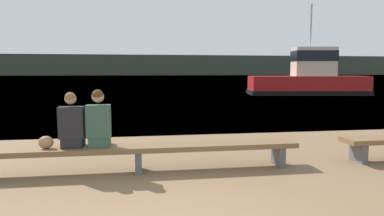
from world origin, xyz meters
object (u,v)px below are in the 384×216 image
Objects in this scene: person_right at (99,122)px; tugboat_red at (309,80)px; person_left at (72,124)px; bench_main at (138,150)px; shopping_bag at (46,142)px.

person_right is 0.11× the size of tugboat_red.
bench_main is at bearing -0.47° from person_left.
tugboat_red reaches higher than shopping_bag.
tugboat_red is at bearing 55.07° from bench_main.
person_right reaches higher than bench_main.
person_left is 23.67m from tugboat_red.
person_left is 0.96× the size of person_right.
person_left is at bearing 179.74° from person_right.
bench_main is 0.88m from person_right.
shopping_bag is at bearing 150.93° from tugboat_red.
shopping_bag reaches higher than bench_main.
bench_main is at bearing 154.10° from tugboat_red.
bench_main is 23.33× the size of shopping_bag.
tugboat_red is (13.86, 18.84, 0.21)m from person_right.
person_left is 0.47m from person_right.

